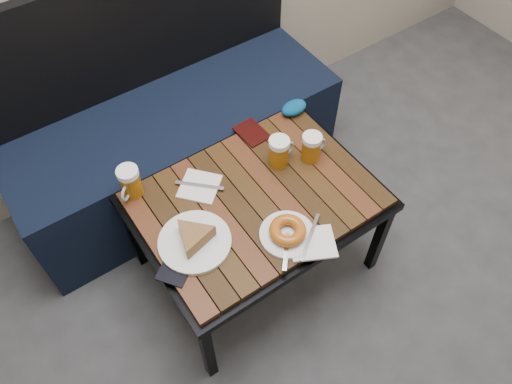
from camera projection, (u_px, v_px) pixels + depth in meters
bench at (174, 138)px, 2.17m from camera, size 1.40×0.50×0.95m
cafe_table at (256, 204)px, 1.77m from camera, size 0.84×0.62×0.47m
beer_mug_left at (130, 182)px, 1.70m from camera, size 0.11×0.10×0.12m
beer_mug_centre at (279, 152)px, 1.78m from camera, size 0.11×0.08×0.12m
beer_mug_right at (312, 147)px, 1.80m from camera, size 0.10×0.07×0.11m
plate_pie at (194, 239)px, 1.60m from camera, size 0.24×0.24×0.07m
plate_bagel at (288, 232)px, 1.62m from camera, size 0.23×0.20×0.05m
napkin_left at (200, 186)px, 1.76m from camera, size 0.19×0.19×0.01m
napkin_right at (312, 243)px, 1.62m from camera, size 0.19×0.18×0.01m
passport_navy at (177, 266)px, 1.57m from camera, size 0.16×0.15×0.01m
passport_burgundy at (252, 132)px, 1.92m from camera, size 0.10×0.14×0.01m
knit_pouch at (294, 108)px, 1.97m from camera, size 0.11×0.07×0.05m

